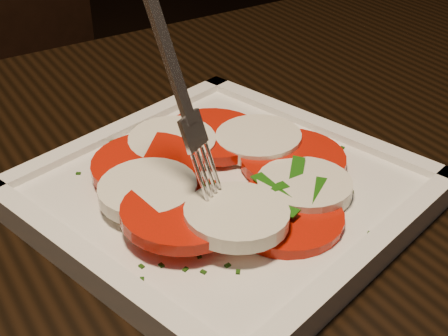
# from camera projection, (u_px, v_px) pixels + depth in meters

# --- Properties ---
(chair) EXTENTS (0.54, 0.54, 0.93)m
(chair) POSITION_uv_depth(u_px,v_px,m) (30.00, 108.00, 1.05)
(chair) COLOR black
(chair) RESTS_ON ground
(plate) EXTENTS (0.31, 0.31, 0.01)m
(plate) POSITION_uv_depth(u_px,v_px,m) (224.00, 194.00, 0.45)
(plate) COLOR white
(plate) RESTS_ON table
(caprese_salad) EXTENTS (0.20, 0.20, 0.03)m
(caprese_salad) POSITION_uv_depth(u_px,v_px,m) (224.00, 174.00, 0.44)
(caprese_salad) COLOR red
(caprese_salad) RESTS_ON plate
(fork) EXTENTS (0.05, 0.07, 0.17)m
(fork) POSITION_uv_depth(u_px,v_px,m) (159.00, 58.00, 0.37)
(fork) COLOR white
(fork) RESTS_ON caprese_salad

